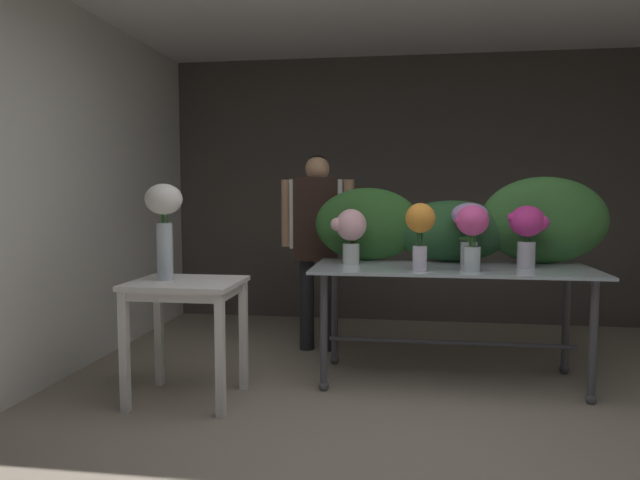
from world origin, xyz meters
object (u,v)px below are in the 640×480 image
(display_table_glass, at_px, (452,286))
(vase_sunset_stock, at_px, (421,227))
(florist, at_px, (318,230))
(vase_lilac_snapdragons, at_px, (470,224))
(vase_white_roses_tall, at_px, (165,218))
(vase_fuchsia_tulips, at_px, (473,230))
(vase_blush_peonies, at_px, (351,231))
(side_table_white, at_px, (187,298))
(vase_magenta_carnations, at_px, (528,229))

(display_table_glass, relative_size, vase_sunset_stock, 4.29)
(florist, height_order, vase_lilac_snapdragons, florist)
(vase_lilac_snapdragons, bearing_deg, vase_white_roses_tall, -160.83)
(vase_fuchsia_tulips, xyz_separation_m, vase_blush_peonies, (-0.80, 0.26, -0.03))
(vase_fuchsia_tulips, height_order, vase_sunset_stock, vase_sunset_stock)
(vase_fuchsia_tulips, relative_size, vase_sunset_stock, 0.97)
(side_table_white, height_order, vase_fuchsia_tulips, vase_fuchsia_tulips)
(vase_lilac_snapdragons, bearing_deg, vase_blush_peonies, -178.00)
(vase_blush_peonies, relative_size, vase_lilac_snapdragons, 0.90)
(display_table_glass, xyz_separation_m, side_table_white, (-1.66, -0.60, -0.02))
(florist, height_order, vase_white_roses_tall, florist)
(side_table_white, distance_m, vase_blush_peonies, 1.22)
(florist, bearing_deg, vase_sunset_stock, -48.44)
(vase_fuchsia_tulips, bearing_deg, vase_blush_peonies, 162.31)
(vase_magenta_carnations, bearing_deg, vase_fuchsia_tulips, -149.78)
(vase_white_roses_tall, bearing_deg, vase_blush_peonies, 30.11)
(florist, distance_m, vase_fuchsia_tulips, 1.44)
(side_table_white, bearing_deg, florist, 63.42)
(florist, xyz_separation_m, vase_white_roses_tall, (-0.77, -1.27, 0.16))
(display_table_glass, height_order, vase_magenta_carnations, vase_magenta_carnations)
(vase_lilac_snapdragons, distance_m, vase_white_roses_tall, 2.03)
(display_table_glass, distance_m, vase_lilac_snapdragons, 0.45)
(florist, bearing_deg, side_table_white, -116.58)
(vase_sunset_stock, distance_m, vase_white_roses_tall, 1.62)
(vase_fuchsia_tulips, distance_m, vase_blush_peonies, 0.85)
(florist, bearing_deg, vase_fuchsia_tulips, -38.07)
(vase_magenta_carnations, xyz_separation_m, vase_white_roses_tall, (-2.29, -0.61, 0.09))
(vase_fuchsia_tulips, bearing_deg, vase_sunset_stock, -175.93)
(vase_magenta_carnations, relative_size, vase_sunset_stock, 0.95)
(florist, xyz_separation_m, vase_magenta_carnations, (1.52, -0.66, 0.07))
(vase_magenta_carnations, height_order, vase_lilac_snapdragons, vase_lilac_snapdragons)
(side_table_white, distance_m, vase_magenta_carnations, 2.28)
(vase_magenta_carnations, distance_m, vase_fuchsia_tulips, 0.45)
(display_table_glass, relative_size, florist, 1.16)
(florist, relative_size, vase_magenta_carnations, 3.86)
(vase_sunset_stock, relative_size, vase_white_roses_tall, 0.73)
(vase_magenta_carnations, height_order, vase_sunset_stock, vase_sunset_stock)
(side_table_white, height_order, vase_blush_peonies, vase_blush_peonies)
(vase_lilac_snapdragons, xyz_separation_m, vase_white_roses_tall, (-1.92, -0.67, 0.06))
(vase_sunset_stock, bearing_deg, display_table_glass, 47.70)
(florist, xyz_separation_m, vase_blush_peonies, (0.33, -0.63, 0.04))
(display_table_glass, height_order, vase_white_roses_tall, vase_white_roses_tall)
(vase_fuchsia_tulips, xyz_separation_m, vase_sunset_stock, (-0.33, -0.02, 0.02))
(display_table_glass, xyz_separation_m, vase_fuchsia_tulips, (0.11, -0.22, 0.40))
(side_table_white, relative_size, vase_white_roses_tall, 1.26)
(side_table_white, xyz_separation_m, vase_magenta_carnations, (2.16, 0.61, 0.42))
(florist, relative_size, vase_sunset_stock, 3.68)
(side_table_white, xyz_separation_m, vase_sunset_stock, (1.44, 0.36, 0.44))
(vase_fuchsia_tulips, height_order, vase_lilac_snapdragons, vase_lilac_snapdragons)
(side_table_white, xyz_separation_m, florist, (0.64, 1.27, 0.35))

